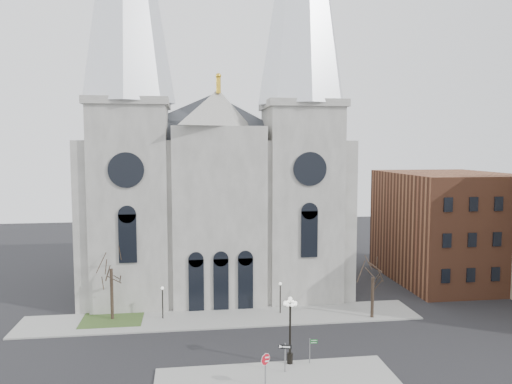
{
  "coord_description": "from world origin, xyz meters",
  "views": [
    {
      "loc": [
        -3.37,
        -38.08,
        17.37
      ],
      "look_at": [
        2.98,
        8.0,
        13.11
      ],
      "focal_mm": 35.0,
      "sensor_mm": 36.0,
      "label": 1
    }
  ],
  "objects": [
    {
      "name": "globe_lamp",
      "position": [
        4.54,
        -0.5,
        3.55
      ],
      "size": [
        1.31,
        1.31,
        5.44
      ],
      "rotation": [
        0.0,
        0.0,
        0.13
      ],
      "color": "black",
      "rests_on": "sidewalk_near"
    },
    {
      "name": "one_way_sign",
      "position": [
        3.86,
        -1.93,
        1.67
      ],
      "size": [
        0.97,
        0.31,
        2.27
      ],
      "rotation": [
        0.0,
        0.0,
        -0.28
      ],
      "color": "slate",
      "rests_on": "sidewalk_near"
    },
    {
      "name": "tree_left",
      "position": [
        -11.0,
        12.0,
        5.58
      ],
      "size": [
        3.2,
        3.2,
        7.5
      ],
      "color": "#2C2218",
      "rests_on": "ground"
    },
    {
      "name": "stop_sign",
      "position": [
        1.99,
        -4.11,
        1.94
      ],
      "size": [
        0.89,
        0.24,
        2.52
      ],
      "rotation": [
        0.0,
        0.0,
        0.24
      ],
      "color": "slate",
      "rests_on": "sidewalk_near"
    },
    {
      "name": "grass_patch",
      "position": [
        -11.0,
        12.0,
        0.09
      ],
      "size": [
        6.0,
        5.0,
        0.18
      ],
      "primitive_type": "cube",
      "color": "#314D21",
      "rests_on": "ground"
    },
    {
      "name": "sidewalk_far",
      "position": [
        0.0,
        11.0,
        0.07
      ],
      "size": [
        40.0,
        6.0,
        0.14
      ],
      "primitive_type": "cube",
      "color": "gray",
      "rests_on": "ground"
    },
    {
      "name": "bg_building_brick",
      "position": [
        30.0,
        22.0,
        7.0
      ],
      "size": [
        14.0,
        18.0,
        14.0
      ],
      "primitive_type": "cube",
      "color": "brown",
      "rests_on": "ground"
    },
    {
      "name": "cathedral",
      "position": [
        0.0,
        22.86,
        18.48
      ],
      "size": [
        33.0,
        26.66,
        54.0
      ],
      "color": "gray",
      "rests_on": "ground"
    },
    {
      "name": "ped_lamp_left",
      "position": [
        -6.0,
        11.5,
        2.33
      ],
      "size": [
        0.32,
        0.32,
        3.26
      ],
      "color": "black",
      "rests_on": "sidewalk_far"
    },
    {
      "name": "tree_right",
      "position": [
        15.0,
        9.0,
        4.47
      ],
      "size": [
        3.2,
        3.2,
        6.0
      ],
      "color": "#2C2218",
      "rests_on": "ground"
    },
    {
      "name": "street_name_sign",
      "position": [
        6.19,
        -0.66,
        1.34
      ],
      "size": [
        0.64,
        0.11,
        2.01
      ],
      "rotation": [
        0.0,
        0.0,
        -0.09
      ],
      "color": "slate",
      "rests_on": "sidewalk_near"
    },
    {
      "name": "ped_lamp_right",
      "position": [
        6.0,
        11.5,
        2.33
      ],
      "size": [
        0.32,
        0.32,
        3.26
      ],
      "color": "black",
      "rests_on": "sidewalk_far"
    },
    {
      "name": "ground",
      "position": [
        0.0,
        0.0,
        0.0
      ],
      "size": [
        160.0,
        160.0,
        0.0
      ],
      "primitive_type": "plane",
      "color": "black",
      "rests_on": "ground"
    }
  ]
}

